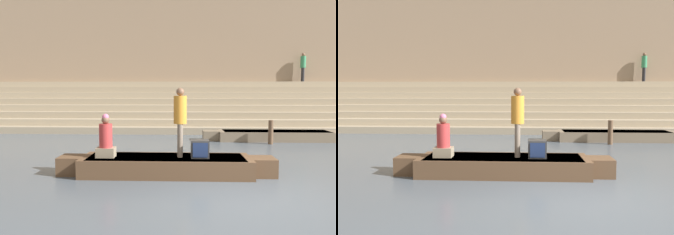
# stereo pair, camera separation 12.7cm
# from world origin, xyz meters

# --- Properties ---
(ground_plane) EXTENTS (120.00, 120.00, 0.00)m
(ground_plane) POSITION_xyz_m (0.00, 0.00, 0.00)
(ground_plane) COLOR #4C5660
(ghat_steps) EXTENTS (36.00, 5.10, 2.66)m
(ghat_steps) POSITION_xyz_m (0.00, 12.27, 0.94)
(ghat_steps) COLOR gray
(ghat_steps) RESTS_ON ground
(back_wall) EXTENTS (34.20, 1.28, 9.15)m
(back_wall) POSITION_xyz_m (0.00, 14.67, 4.55)
(back_wall) COLOR #937A60
(back_wall) RESTS_ON ground
(rowboat_main) EXTENTS (5.47, 1.35, 0.46)m
(rowboat_main) POSITION_xyz_m (-1.81, 1.56, 0.25)
(rowboat_main) COLOR brown
(rowboat_main) RESTS_ON ground
(person_standing) EXTENTS (0.33, 0.33, 1.75)m
(person_standing) POSITION_xyz_m (-1.46, 1.62, 1.47)
(person_standing) COLOR #756656
(person_standing) RESTS_ON rowboat_main
(person_rowing) EXTENTS (0.46, 0.36, 1.10)m
(person_rowing) POSITION_xyz_m (-3.33, 1.47, 0.91)
(person_rowing) COLOR gray
(person_rowing) RESTS_ON rowboat_main
(tv_set) EXTENTS (0.45, 0.40, 0.44)m
(tv_set) POSITION_xyz_m (-0.96, 1.51, 0.68)
(tv_set) COLOR #2D2D2D
(tv_set) RESTS_ON rowboat_main
(moored_boat_shore) EXTENTS (6.18, 1.15, 0.41)m
(moored_boat_shore) POSITION_xyz_m (2.60, 7.37, 0.22)
(moored_boat_shore) COLOR #756651
(moored_boat_shore) RESTS_ON ground
(mooring_post) EXTENTS (0.19, 0.19, 0.96)m
(mooring_post) POSITION_xyz_m (2.13, 6.43, 0.48)
(mooring_post) COLOR brown
(mooring_post) RESTS_ON ground
(person_on_steps) EXTENTS (0.31, 0.31, 1.73)m
(person_on_steps) POSITION_xyz_m (5.96, 13.76, 3.66)
(person_on_steps) COLOR #28282D
(person_on_steps) RESTS_ON ghat_steps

